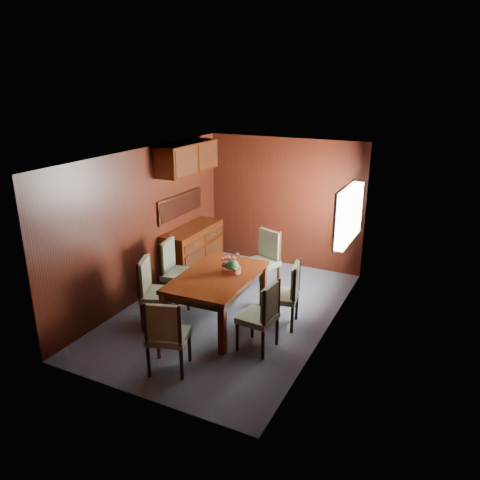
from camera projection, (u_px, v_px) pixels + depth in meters
The scene contains 11 objects.
ground at pixel (229, 312), 7.20m from camera, with size 4.50×4.50×0.00m, color #3C4352.
room_shell at pixel (232, 203), 6.98m from camera, with size 3.06×4.52×2.41m.
sideboard at pixel (193, 251), 8.42m from camera, with size 0.48×1.40×0.90m, color #321206.
dining_table at pixel (217, 282), 6.70m from camera, with size 1.06×1.64×0.75m.
chair_left_near at pixel (153, 288), 6.63m from camera, with size 0.62×0.63×1.04m.
chair_left_far at pixel (175, 268), 7.32m from camera, with size 0.57×0.58×1.05m.
chair_right_near at pixel (263, 313), 6.03m from camera, with size 0.48×0.49×0.97m.
chair_right_far at pixel (287, 291), 6.64m from camera, with size 0.52×0.53×0.97m.
chair_head at pixel (166, 333), 5.54m from camera, with size 0.58×0.57×0.98m.
chair_foot at pixel (264, 257), 7.82m from camera, with size 0.63×0.62×1.04m.
flower_centerpiece at pixel (232, 264), 6.70m from camera, with size 0.28×0.28×0.28m.
Camera 1 is at (2.99, -5.70, 3.41)m, focal length 35.00 mm.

